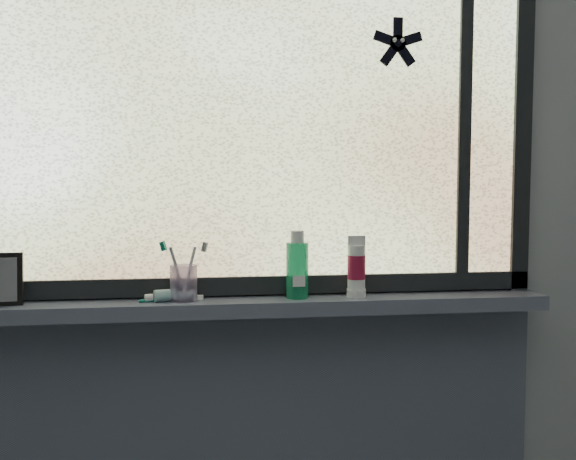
% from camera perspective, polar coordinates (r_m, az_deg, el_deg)
% --- Properties ---
extents(wall_back, '(3.00, 0.01, 2.50)m').
position_cam_1_polar(wall_back, '(1.80, -3.07, 1.54)').
color(wall_back, '#9EA3A8').
rests_on(wall_back, ground).
extents(windowsill, '(1.62, 0.14, 0.04)m').
position_cam_1_polar(windowsill, '(1.75, -2.84, -6.77)').
color(windowsill, '#50566B').
rests_on(windowsill, wall_back).
extents(window_pane, '(1.50, 0.01, 1.00)m').
position_cam_1_polar(window_pane, '(1.78, -3.05, 10.54)').
color(window_pane, silver).
rests_on(window_pane, wall_back).
extents(frame_bottom, '(1.60, 0.03, 0.05)m').
position_cam_1_polar(frame_bottom, '(1.79, -2.98, -4.90)').
color(frame_bottom, black).
rests_on(frame_bottom, windowsill).
extents(frame_right, '(0.05, 0.03, 1.10)m').
position_cam_1_polar(frame_right, '(2.00, 20.06, 9.61)').
color(frame_right, black).
rests_on(frame_right, wall_back).
extents(frame_mullion, '(0.03, 0.03, 1.00)m').
position_cam_1_polar(frame_mullion, '(1.92, 15.37, 9.93)').
color(frame_mullion, black).
rests_on(frame_mullion, wall_back).
extents(starfish_sticker, '(0.15, 0.02, 0.15)m').
position_cam_1_polar(starfish_sticker, '(1.88, 9.73, 16.05)').
color(starfish_sticker, black).
rests_on(starfish_sticker, window_pane).
extents(vanity_mirror, '(0.11, 0.06, 0.13)m').
position_cam_1_polar(vanity_mirror, '(1.80, -24.19, -4.02)').
color(vanity_mirror, black).
rests_on(vanity_mirror, windowsill).
extents(toothpaste_tube, '(0.18, 0.08, 0.03)m').
position_cam_1_polar(toothpaste_tube, '(1.74, -10.24, -5.73)').
color(toothpaste_tube, silver).
rests_on(toothpaste_tube, windowsill).
extents(toothbrush_cup, '(0.09, 0.09, 0.09)m').
position_cam_1_polar(toothbrush_cup, '(1.74, -9.26, -4.67)').
color(toothbrush_cup, '#B49BCD').
rests_on(toothbrush_cup, windowsill).
extents(toothbrush_lying, '(0.18, 0.04, 0.01)m').
position_cam_1_polar(toothbrush_lying, '(1.74, -10.66, -6.03)').
color(toothbrush_lying, '#0D7A60').
rests_on(toothbrush_lying, windowsill).
extents(mouthwash_bottle, '(0.07, 0.07, 0.15)m').
position_cam_1_polar(mouthwash_bottle, '(1.75, 0.83, -3.08)').
color(mouthwash_bottle, '#1FA36A').
rests_on(mouthwash_bottle, windowsill).
extents(cream_tube, '(0.06, 0.06, 0.12)m').
position_cam_1_polar(cream_tube, '(1.77, 6.10, -3.05)').
color(cream_tube, silver).
rests_on(cream_tube, windowsill).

